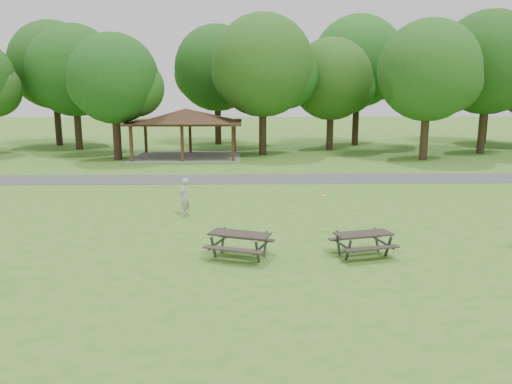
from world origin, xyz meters
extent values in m
plane|color=#3F7220|center=(0.00, 0.00, 0.00)|extent=(160.00, 160.00, 0.00)
cube|color=#424244|center=(0.00, 14.00, 0.01)|extent=(120.00, 3.20, 0.02)
cube|color=#3D2716|center=(-7.70, 21.30, 1.30)|extent=(0.22, 0.22, 2.60)
cube|color=#3B2515|center=(-7.70, 26.70, 1.30)|extent=(0.22, 0.22, 2.60)
cube|color=#3C2416|center=(-4.00, 21.30, 1.30)|extent=(0.22, 0.22, 2.60)
cube|color=#3D2616|center=(-4.00, 26.70, 1.30)|extent=(0.22, 0.22, 2.60)
cube|color=#371E14|center=(-0.30, 21.30, 1.30)|extent=(0.22, 0.22, 2.60)
cube|color=#371D14|center=(-0.30, 26.70, 1.30)|extent=(0.22, 0.22, 2.60)
cube|color=#362115|center=(-4.00, 24.00, 2.68)|extent=(8.60, 6.60, 0.16)
pyramid|color=#301F13|center=(-4.00, 24.00, 3.26)|extent=(7.01, 7.01, 1.00)
cube|color=gray|center=(-4.00, 24.00, 0.01)|extent=(8.40, 6.40, 0.03)
cylinder|color=black|center=(-14.00, 29.00, 1.92)|extent=(0.60, 0.60, 3.85)
sphere|color=#154614|center=(-14.00, 29.00, 6.77)|extent=(7.80, 7.80, 7.80)
sphere|color=#1C4915|center=(-12.25, 29.30, 5.99)|extent=(5.07, 5.07, 5.07)
sphere|color=#174513|center=(-15.56, 28.80, 6.19)|extent=(4.68, 4.68, 4.68)
cylinder|color=black|center=(-9.00, 22.50, 1.75)|extent=(0.60, 0.60, 3.50)
sphere|color=#144413|center=(-9.00, 22.50, 5.97)|extent=(6.60, 6.60, 6.60)
sphere|color=#1C4E16|center=(-7.52, 22.80, 5.31)|extent=(4.29, 4.29, 4.29)
sphere|color=#1B4C15|center=(-10.32, 22.30, 5.48)|extent=(3.96, 3.96, 3.96)
cylinder|color=black|center=(2.00, 25.00, 2.01)|extent=(0.60, 0.60, 4.02)
sphere|color=#1E4B15|center=(2.00, 25.00, 7.02)|extent=(8.00, 8.00, 8.00)
sphere|color=#154915|center=(3.80, 25.30, 6.22)|extent=(5.20, 5.20, 5.20)
sphere|color=#164C15|center=(0.40, 24.80, 6.42)|extent=(4.80, 4.80, 4.80)
cylinder|color=#301F15|center=(8.00, 28.50, 1.72)|extent=(0.60, 0.60, 3.43)
sphere|color=#1F4914|center=(8.00, 28.50, 6.05)|extent=(7.00, 7.00, 7.00)
sphere|color=#174A15|center=(9.57, 28.80, 5.36)|extent=(4.55, 4.55, 4.55)
sphere|color=#1C4814|center=(6.60, 28.30, 5.53)|extent=(4.20, 4.20, 4.20)
cylinder|color=#302215|center=(14.00, 22.00, 1.89)|extent=(0.60, 0.60, 3.78)
sphere|color=#1A4C15|center=(14.00, 22.00, 6.55)|extent=(7.40, 7.40, 7.40)
sphere|color=#1D4614|center=(15.66, 22.30, 5.81)|extent=(4.81, 4.81, 4.81)
sphere|color=#163E11|center=(12.52, 21.80, 6.00)|extent=(4.44, 4.44, 4.44)
cylinder|color=black|center=(20.00, 25.50, 2.10)|extent=(0.60, 0.60, 4.20)
sphere|color=#154112|center=(20.00, 25.50, 7.27)|extent=(8.20, 8.20, 8.20)
sphere|color=#184313|center=(21.84, 25.80, 6.45)|extent=(5.33, 5.33, 5.33)
sphere|color=#194F16|center=(18.36, 25.30, 6.66)|extent=(4.92, 4.92, 4.92)
cylinder|color=black|center=(-17.00, 32.50, 2.19)|extent=(0.60, 0.60, 4.38)
sphere|color=#174313|center=(-17.00, 32.50, 7.38)|extent=(8.00, 8.00, 8.00)
sphere|color=#1D4915|center=(-15.20, 32.80, 6.58)|extent=(5.20, 5.20, 5.20)
sphere|color=#164A15|center=(-18.60, 32.30, 6.78)|extent=(4.80, 4.80, 4.80)
cylinder|color=black|center=(-2.00, 33.00, 2.06)|extent=(0.60, 0.60, 4.13)
sphere|color=#144413|center=(-2.00, 33.00, 7.13)|extent=(8.00, 8.00, 8.00)
sphere|color=#194B15|center=(-0.20, 33.30, 6.33)|extent=(5.20, 5.20, 5.20)
sphere|color=#1B4915|center=(-3.60, 32.80, 6.53)|extent=(4.80, 4.80, 4.80)
cylinder|color=black|center=(11.00, 32.00, 2.27)|extent=(0.60, 0.60, 4.55)
sphere|color=#174F16|center=(11.00, 32.00, 7.70)|extent=(8.40, 8.40, 8.40)
sphere|color=#1A4915|center=(12.89, 32.30, 6.86)|extent=(5.46, 5.46, 5.46)
sphere|color=#184B15|center=(9.32, 31.80, 7.07)|extent=(5.04, 5.04, 5.04)
cylinder|color=black|center=(24.00, 33.50, 2.13)|extent=(0.60, 0.60, 4.27)
sphere|color=#154513|center=(24.00, 33.50, 7.27)|extent=(8.00, 8.00, 8.00)
sphere|color=#1A3F12|center=(25.80, 33.80, 6.47)|extent=(5.20, 5.20, 5.20)
sphere|color=#1B4012|center=(22.40, 33.30, 6.67)|extent=(4.80, 4.80, 4.80)
cube|color=black|center=(0.39, 0.05, 0.77)|extent=(2.04, 1.36, 0.05)
cube|color=#322824|center=(0.18, -0.54, 0.46)|extent=(1.88, 0.91, 0.04)
cube|color=black|center=(0.61, 0.64, 0.46)|extent=(1.88, 0.91, 0.04)
cube|color=#434345|center=(-0.43, -0.08, 0.39)|extent=(0.20, 0.40, 0.83)
cube|color=#464649|center=(-0.16, 0.67, 0.39)|extent=(0.20, 0.40, 0.83)
cube|color=#3A3A3C|center=(-0.29, 0.30, 0.42)|extent=(0.59, 1.47, 0.05)
cube|color=#3D3D3F|center=(0.95, -0.58, 0.39)|extent=(0.20, 0.40, 0.83)
cube|color=#404143|center=(1.22, 0.17, 0.39)|extent=(0.20, 0.40, 0.83)
cube|color=#3A3A3C|center=(1.08, -0.20, 0.42)|extent=(0.59, 1.47, 0.05)
cube|color=black|center=(4.34, 0.12, 0.73)|extent=(1.92, 1.13, 0.05)
cube|color=black|center=(4.48, -0.46, 0.43)|extent=(1.80, 0.69, 0.04)
cube|color=#2E2621|center=(4.19, 0.69, 0.43)|extent=(1.80, 0.69, 0.04)
cube|color=#3A3A3C|center=(3.76, -0.41, 0.37)|extent=(0.15, 0.38, 0.78)
cube|color=#38393B|center=(3.58, 0.31, 0.37)|extent=(0.15, 0.38, 0.78)
cube|color=#39393B|center=(3.67, -0.05, 0.39)|extent=(0.42, 1.43, 0.05)
cube|color=#38383A|center=(5.10, -0.08, 0.37)|extent=(0.15, 0.38, 0.78)
cube|color=#3F3E41|center=(4.92, 0.65, 0.37)|extent=(0.15, 0.38, 0.78)
cube|color=#464548|center=(5.01, 0.29, 0.39)|extent=(0.42, 1.43, 0.05)
cylinder|color=yellow|center=(3.54, 3.21, 1.33)|extent=(0.24, 0.24, 0.02)
imported|color=#AEAEB0|center=(-1.98, 5.51, 0.79)|extent=(0.53, 0.66, 1.58)
camera|label=1|loc=(0.58, -15.07, 5.27)|focal=35.00mm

